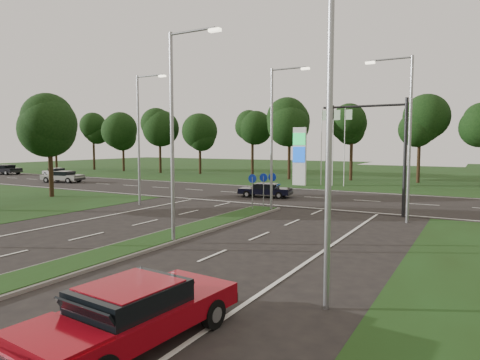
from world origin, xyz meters
The scene contains 19 objects.
ground centered at (0.00, 0.00, 0.00)m, with size 160.00×160.00×0.00m, color black.
verge_far centered at (0.00, 55.00, 0.00)m, with size 160.00×50.00×0.02m, color #1B3311.
cross_road centered at (0.00, 24.00, 0.00)m, with size 160.00×12.00×0.02m, color black.
median_kerb centered at (0.00, 4.00, 0.06)m, with size 2.00×26.00×0.12m, color slate.
streetlight_median_near centered at (1.00, 6.00, 5.08)m, with size 2.53×0.22×9.00m.
streetlight_median_far centered at (1.00, 16.00, 5.08)m, with size 2.53×0.22×9.00m.
streetlight_left_far centered at (-8.30, 14.00, 5.08)m, with size 2.53×0.22×9.00m.
streetlight_right_far centered at (8.80, 16.00, 5.08)m, with size 2.53×0.22×9.00m.
streetlight_right_near centered at (8.80, 2.00, 5.08)m, with size 2.53×0.22×9.00m.
traffic_signal centered at (7.19, 18.00, 4.65)m, with size 5.10×0.42×7.00m.
median_signs centered at (0.00, 16.40, 1.71)m, with size 1.16×1.76×2.38m.
gas_pylon centered at (-3.79, 33.05, 3.20)m, with size 5.80×1.26×8.00m.
tree_left_far centered at (-17.90, 13.93, 6.11)m, with size 5.20×5.20×8.86m.
treeline_far centered at (0.10, 39.93, 6.83)m, with size 6.00×6.00×9.90m.
red_sedan centered at (6.00, -1.97, 0.73)m, with size 2.43×5.09×1.36m.
navy_sedan centered at (-2.66, 22.26, 0.61)m, with size 4.35×2.40×1.13m.
far_car_a centered at (-28.10, 22.98, 0.69)m, with size 4.78×2.87×1.29m.
far_car_b centered at (-36.68, 28.65, 0.59)m, with size 3.94×1.94×1.10m.
far_car_c centered at (-45.75, 27.22, 0.73)m, with size 4.92×2.54×1.36m.
Camera 1 is at (12.38, -8.59, 4.33)m, focal length 32.00 mm.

